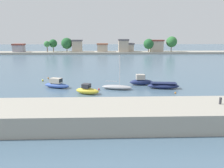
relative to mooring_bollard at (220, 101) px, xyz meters
name	(u,v)px	position (x,y,z in m)	size (l,w,h in m)	color
ground_plane	(165,103)	(-3.69, 6.64, -2.30)	(400.00, 400.00, 0.00)	#476075
seawall_embankment	(184,114)	(-3.69, -0.12, -1.32)	(94.84, 6.36, 1.96)	#9E998C
mooring_bollard	(220,101)	(0.00, 0.00, 0.00)	(0.24, 0.24, 0.69)	#2D2D33
moored_boat_0	(57,84)	(-20.00, 15.84, -1.67)	(4.94, 3.11, 1.70)	#3856A8
moored_boat_1	(87,90)	(-14.46, 11.63, -1.70)	(4.01, 2.66, 1.60)	yellow
moored_boat_2	(117,87)	(-9.72, 14.45, -1.90)	(5.31, 2.74, 5.73)	#9E9EA3
moored_boat_3	(141,81)	(-5.13, 17.65, -1.60)	(4.22, 1.52, 1.93)	navy
moored_boat_4	(163,86)	(-1.81, 14.79, -1.82)	(5.47, 2.46, 1.00)	navy
mooring_buoy_0	(99,89)	(-12.74, 13.97, -2.15)	(0.30, 0.30, 0.30)	red
mooring_buoy_1	(175,93)	(-0.84, 11.37, -2.18)	(0.24, 0.24, 0.24)	orange
mooring_buoy_2	(48,78)	(-23.53, 24.10, -2.15)	(0.30, 0.30, 0.30)	orange
mooring_buoy_3	(43,80)	(-23.95, 21.52, -2.12)	(0.36, 0.36, 0.36)	yellow
distant_shoreline	(116,49)	(-6.11, 87.76, -0.04)	(134.28, 10.46, 8.39)	#9E998C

